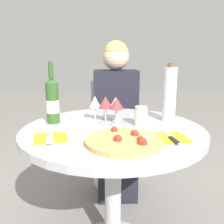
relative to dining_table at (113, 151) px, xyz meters
name	(u,v)px	position (x,y,z in m)	size (l,w,h in m)	color
dining_table	(113,151)	(0.00, 0.00, 0.00)	(0.96, 0.96, 0.73)	#B2B2B7
chair_behind_diner	(115,133)	(0.06, 0.81, -0.17)	(0.42, 0.42, 0.88)	silver
seated_diner	(116,123)	(0.06, 0.67, -0.04)	(0.35, 0.44, 1.21)	black
pizza_large	(125,141)	(0.04, -0.23, 0.14)	(0.34, 0.34, 0.05)	tan
wine_bottle	(52,101)	(-0.33, 0.12, 0.25)	(0.07, 0.07, 0.34)	#2D5623
tall_carafe	(169,94)	(0.33, 0.13, 0.28)	(0.08, 0.08, 0.33)	silver
sugar_shaker	(141,116)	(0.15, 0.04, 0.18)	(0.07, 0.07, 0.11)	silver
wine_glass_back_left	(95,102)	(-0.10, 0.16, 0.23)	(0.07, 0.07, 0.14)	silver
wine_glass_back_right	(116,103)	(0.02, 0.16, 0.23)	(0.08, 0.08, 0.14)	silver
wine_glass_front_right	(117,104)	(0.02, 0.07, 0.24)	(0.08, 0.08, 0.15)	silver
wine_glass_center	(106,103)	(-0.04, 0.12, 0.24)	(0.08, 0.08, 0.15)	silver
place_setting_left	(51,138)	(-0.30, -0.15, 0.13)	(0.18, 0.19, 0.01)	yellow
place_setting_right	(171,138)	(0.26, -0.18, 0.13)	(0.17, 0.19, 0.01)	yellow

